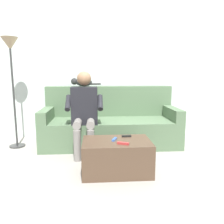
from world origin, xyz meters
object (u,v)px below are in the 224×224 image
(person_solo_seated, at_px, (84,108))
(remote_black, at_px, (126,136))
(remote_blue, at_px, (114,139))
(remote_red, at_px, (123,143))
(floor_lamp, at_px, (11,58))
(coffee_table, at_px, (117,156))
(cat_on_backrest, at_px, (82,82))
(couch, at_px, (110,124))

(person_solo_seated, xyz_separation_m, remote_black, (-0.54, 0.55, -0.27))
(person_solo_seated, bearing_deg, remote_blue, 119.01)
(remote_red, xyz_separation_m, remote_blue, (0.08, -0.17, -0.00))
(remote_black, relative_size, floor_lamp, 0.07)
(remote_black, bearing_deg, coffee_table, -135.23)
(remote_black, distance_m, floor_lamp, 2.13)
(cat_on_backrest, bearing_deg, remote_black, 115.73)
(remote_blue, distance_m, floor_lamp, 2.07)
(remote_black, bearing_deg, person_solo_seated, 131.48)
(couch, distance_m, remote_red, 1.29)
(person_solo_seated, bearing_deg, remote_red, 118.54)
(remote_blue, xyz_separation_m, floor_lamp, (1.48, -1.04, 1.00))
(coffee_table, height_order, remote_blue, remote_blue)
(remote_red, bearing_deg, remote_black, 100.70)
(remote_black, bearing_deg, remote_blue, -144.48)
(person_solo_seated, height_order, remote_blue, person_solo_seated)
(coffee_table, distance_m, remote_red, 0.26)
(couch, distance_m, remote_blue, 1.13)
(remote_red, relative_size, floor_lamp, 0.08)
(remote_red, relative_size, remote_black, 1.14)
(couch, relative_size, floor_lamp, 1.29)
(remote_red, distance_m, remote_blue, 0.18)
(person_solo_seated, xyz_separation_m, remote_red, (-0.46, 0.85, -0.27))
(couch, height_order, remote_black, couch)
(cat_on_backrest, relative_size, floor_lamp, 0.30)
(couch, distance_m, floor_lamp, 1.85)
(coffee_table, relative_size, remote_blue, 6.85)
(couch, height_order, remote_red, couch)
(couch, xyz_separation_m, cat_on_backrest, (0.47, -0.27, 0.69))
(coffee_table, relative_size, person_solo_seated, 0.67)
(coffee_table, xyz_separation_m, floor_lamp, (1.51, -1.06, 1.20))
(remote_red, bearing_deg, coffee_table, 137.51)
(person_solo_seated, xyz_separation_m, floor_lamp, (1.11, -0.36, 0.73))
(floor_lamp, bearing_deg, remote_black, 150.98)
(remote_red, bearing_deg, floor_lamp, 168.13)
(remote_red, relative_size, remote_blue, 1.15)
(coffee_table, relative_size, cat_on_backrest, 1.55)
(person_solo_seated, bearing_deg, cat_on_backrest, -84.19)
(couch, distance_m, cat_on_backrest, 0.88)
(person_solo_seated, bearing_deg, floor_lamp, -17.94)
(coffee_table, bearing_deg, remote_blue, -40.54)
(person_solo_seated, relative_size, remote_blue, 10.26)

